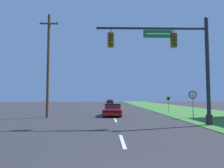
{
  "coord_description": "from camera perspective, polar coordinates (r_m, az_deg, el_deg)",
  "views": [
    {
      "loc": [
        -0.65,
        -2.99,
        1.97
      ],
      "look_at": [
        0.0,
        27.78,
        3.97
      ],
      "focal_mm": 32.0,
      "sensor_mm": 36.0,
      "label": 1
    }
  ],
  "objects": [
    {
      "name": "stop_sign",
      "position": [
        19.7,
        22.08,
        -3.75
      ],
      "size": [
        0.76,
        0.07,
        2.5
      ],
      "color": "gray",
      "rests_on": "grass_verge_right"
    },
    {
      "name": "route_sign_post",
      "position": [
        25.12,
        15.8,
        -4.58
      ],
      "size": [
        0.55,
        0.06,
        2.03
      ],
      "color": "gray",
      "rests_on": "grass_verge_right"
    },
    {
      "name": "utility_pole_near",
      "position": [
        20.31,
        -17.78,
        5.55
      ],
      "size": [
        1.8,
        0.26,
        10.03
      ],
      "color": "#4C3823",
      "rests_on": "ground"
    },
    {
      "name": "road_center_line",
      "position": [
        25.08,
        0.28,
        -8.2
      ],
      "size": [
        0.16,
        34.8,
        0.01
      ],
      "color": "silver",
      "rests_on": "ground"
    },
    {
      "name": "grass_verge_right",
      "position": [
        34.88,
        17.56,
        -6.75
      ],
      "size": [
        10.0,
        110.0,
        0.04
      ],
      "color": "#428438",
      "rests_on": "ground"
    },
    {
      "name": "signal_mast",
      "position": [
        14.99,
        19.06,
        6.67
      ],
      "size": [
        8.1,
        0.47,
        7.68
      ],
      "color": "#232326",
      "rests_on": "grass_verge_right"
    },
    {
      "name": "car_ahead",
      "position": [
        21.2,
        0.35,
        -7.4
      ],
      "size": [
        2.22,
        4.79,
        1.19
      ],
      "color": "black",
      "rests_on": "ground"
    },
    {
      "name": "far_car",
      "position": [
        55.37,
        -0.63,
        -5.13
      ],
      "size": [
        1.82,
        4.41,
        1.19
      ],
      "color": "black",
      "rests_on": "ground"
    }
  ]
}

